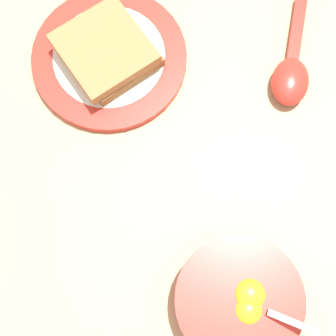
{
  "coord_description": "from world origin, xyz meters",
  "views": [
    {
      "loc": [
        0.1,
        0.14,
        0.57
      ],
      "look_at": [
        -0.02,
        0.07,
        0.02
      ],
      "focal_mm": 50.0,
      "sensor_mm": 36.0,
      "label": 1
    }
  ],
  "objects_px": {
    "toast_plate": "(110,58)",
    "toast_sandwich": "(107,51)",
    "egg_bowl": "(238,300)",
    "soup_spoon": "(291,72)"
  },
  "relations": [
    {
      "from": "egg_bowl",
      "to": "toast_sandwich",
      "type": "xyz_separation_m",
      "value": [
        -0.18,
        -0.3,
        0.0
      ]
    },
    {
      "from": "egg_bowl",
      "to": "toast_sandwich",
      "type": "height_order",
      "value": "egg_bowl"
    },
    {
      "from": "egg_bowl",
      "to": "soup_spoon",
      "type": "distance_m",
      "value": 0.3
    },
    {
      "from": "egg_bowl",
      "to": "soup_spoon",
      "type": "relative_size",
      "value": 0.92
    },
    {
      "from": "toast_plate",
      "to": "toast_sandwich",
      "type": "bearing_deg",
      "value": 21.34
    },
    {
      "from": "toast_plate",
      "to": "soup_spoon",
      "type": "bearing_deg",
      "value": 116.19
    },
    {
      "from": "toast_plate",
      "to": "toast_sandwich",
      "type": "relative_size",
      "value": 1.47
    },
    {
      "from": "toast_sandwich",
      "to": "egg_bowl",
      "type": "bearing_deg",
      "value": 58.94
    },
    {
      "from": "toast_plate",
      "to": "soup_spoon",
      "type": "xyz_separation_m",
      "value": [
        -0.11,
        0.22,
        0.01
      ]
    },
    {
      "from": "egg_bowl",
      "to": "toast_plate",
      "type": "distance_m",
      "value": 0.35
    }
  ]
}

